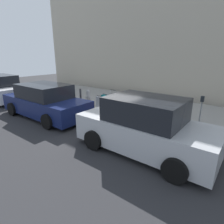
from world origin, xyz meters
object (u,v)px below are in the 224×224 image
suitcase_navy_5 (121,104)px  suitcase_black_6 (113,103)px  parked_car_silver_0 (144,127)px  parking_meter (201,107)px  parked_car_navy_1 (45,102)px  suitcase_teal_7 (105,102)px  bollard_post (81,96)px  suitcase_maroon_3 (136,109)px  suitcase_red_2 (146,110)px  suitcase_silver_8 (99,102)px  suitcase_teal_0 (171,117)px  suitcase_olive_4 (128,108)px  suitcase_silver_1 (158,115)px  fire_hydrant (88,97)px

suitcase_navy_5 → suitcase_black_6: 0.49m
suitcase_navy_5 → parked_car_silver_0: size_ratio=0.18×
parking_meter → parked_car_navy_1: bearing=24.0°
suitcase_navy_5 → suitcase_teal_7: 0.99m
bollard_post → parked_car_silver_0: parked_car_silver_0 is taller
suitcase_teal_7 → parked_car_silver_0: parked_car_silver_0 is taller
suitcase_maroon_3 → suitcase_teal_7: 1.94m
suitcase_red_2 → suitcase_silver_8: suitcase_red_2 is taller
suitcase_teal_0 → suitcase_olive_4: 2.19m
suitcase_olive_4 → parking_meter: size_ratio=0.62×
suitcase_silver_1 → suitcase_black_6: size_ratio=0.79×
suitcase_silver_1 → suitcase_silver_8: size_ratio=1.36×
suitcase_silver_8 → suitcase_maroon_3: bearing=178.0°
fire_hydrant → parking_meter: size_ratio=0.67×
suitcase_silver_1 → suitcase_silver_8: (3.56, -0.10, 0.02)m
suitcase_red_2 → suitcase_teal_7: 2.49m
suitcase_olive_4 → suitcase_silver_8: bearing=-0.4°
suitcase_red_2 → suitcase_teal_7: (2.49, -0.02, -0.03)m
suitcase_maroon_3 → suitcase_black_6: suitcase_black_6 is taller
suitcase_silver_8 → parked_car_silver_0: 5.01m
suitcase_red_2 → parked_car_silver_0: (-1.28, 2.49, 0.27)m
suitcase_silver_8 → suitcase_silver_1: bearing=178.5°
suitcase_teal_7 → parked_car_navy_1: (1.65, 2.51, 0.24)m
suitcase_navy_5 → parked_car_navy_1: parked_car_navy_1 is taller
suitcase_olive_4 → suitcase_teal_7: 1.46m
parked_car_navy_1 → parking_meter: bearing=-156.0°
suitcase_silver_1 → bollard_post: (4.89, 0.09, 0.17)m
suitcase_silver_1 → suitcase_olive_4: suitcase_silver_1 is taller
suitcase_black_6 → parking_meter: parking_meter is taller
suitcase_silver_1 → parking_meter: 1.72m
suitcase_teal_7 → parked_car_navy_1: bearing=56.7°
suitcase_olive_4 → parking_meter: (-3.21, -0.23, 0.54)m
suitcase_red_2 → parked_car_silver_0: bearing=117.3°
fire_hydrant → parking_meter: bearing=-177.6°
suitcase_red_2 → parked_car_silver_0: size_ratio=0.25×
parked_car_navy_1 → suitcase_maroon_3: bearing=-145.1°
fire_hydrant → bollard_post: size_ratio=0.97×
suitcase_silver_8 → suitcase_teal_0: bearing=178.7°
suitcase_teal_0 → suitcase_olive_4: bearing=-2.1°
suitcase_maroon_3 → parking_meter: (-2.72, -0.30, 0.48)m
suitcase_teal_0 → parked_car_silver_0: parked_car_silver_0 is taller
parked_car_silver_0 → suitcase_navy_5: bearing=-43.3°
suitcase_teal_7 → suitcase_silver_8: 0.51m
suitcase_navy_5 → parking_meter: (-3.68, -0.18, 0.47)m
suitcase_silver_1 → bollard_post: 4.90m
suitcase_olive_4 → suitcase_teal_0: bearing=177.9°
suitcase_silver_1 → fire_hydrant: 4.40m
suitcase_red_2 → suitcase_navy_5: size_ratio=1.37×
suitcase_maroon_3 → bollard_post: bollard_post is taller
suitcase_teal_0 → suitcase_teal_7: bearing=-0.2°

